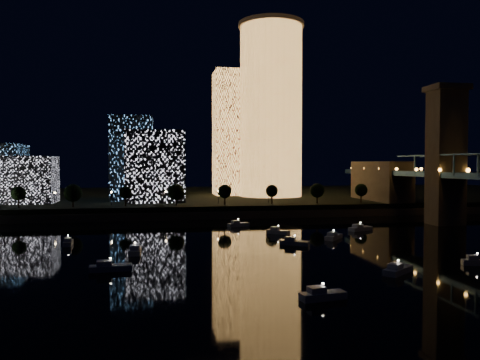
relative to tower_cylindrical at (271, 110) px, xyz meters
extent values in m
plane|color=black|center=(-20.91, -134.73, -49.86)|extent=(520.00, 520.00, 0.00)
cube|color=black|center=(-20.91, 25.27, -47.36)|extent=(420.00, 160.00, 5.00)
cube|color=#6B5E4C|center=(-20.91, -52.73, -48.36)|extent=(420.00, 6.00, 3.00)
cylinder|color=#F1A24D|center=(0.00, 0.00, -1.13)|extent=(32.00, 32.00, 87.47)
cylinder|color=#6B5E4C|center=(0.00, 0.00, 43.61)|extent=(34.00, 34.00, 2.00)
cube|color=#F1A24D|center=(-17.34, 15.23, -11.31)|extent=(21.09, 21.09, 67.11)
cube|color=white|center=(-59.23, -25.11, -29.07)|extent=(25.66, 21.71, 31.58)
cube|color=#508FD9|center=(-70.16, -9.53, -25.39)|extent=(19.46, 25.30, 38.93)
cube|color=white|center=(-112.34, -23.17, -34.75)|extent=(20.22, 18.38, 20.22)
cube|color=#508FD9|center=(-126.36, -15.30, -32.00)|extent=(18.37, 20.21, 25.72)
cube|color=#6B5E4C|center=(44.09, -84.73, -25.86)|extent=(11.00, 9.00, 48.00)
cube|color=#6B5E4C|center=(44.09, -84.73, -0.86)|extent=(13.00, 11.00, 2.00)
cube|color=#6B5E4C|center=(44.09, -34.73, -38.36)|extent=(12.00, 40.00, 23.00)
cube|color=navy|center=(39.09, -98.73, -28.36)|extent=(0.50, 0.50, 7.00)
cube|color=navy|center=(39.09, -74.73, -28.36)|extent=(0.50, 0.50, 7.00)
sphere|color=#F69C36|center=(38.59, -89.73, -30.06)|extent=(1.20, 1.20, 1.20)
sphere|color=#F69C36|center=(38.59, -44.73, -30.06)|extent=(1.20, 1.20, 1.20)
cube|color=silver|center=(-21.80, -116.87, -49.26)|extent=(8.01, 6.18, 1.20)
cube|color=silver|center=(-22.81, -116.27, -48.16)|extent=(3.40, 3.16, 1.00)
sphere|color=white|center=(-21.80, -116.87, -47.26)|extent=(0.36, 0.36, 0.36)
cube|color=silver|center=(-7.75, -109.21, -49.26)|extent=(7.26, 7.74, 1.20)
cube|color=silver|center=(-8.55, -110.11, -48.16)|extent=(3.43, 3.50, 1.00)
sphere|color=white|center=(-7.75, -109.21, -47.26)|extent=(0.36, 0.36, 0.36)
cube|color=silver|center=(7.41, -94.10, -49.26)|extent=(9.11, 6.17, 1.20)
cube|color=silver|center=(6.22, -94.64, -48.16)|extent=(3.73, 3.34, 1.00)
sphere|color=white|center=(7.41, -94.10, -47.26)|extent=(0.36, 0.36, 0.36)
cube|color=silver|center=(-30.44, -77.32, -49.26)|extent=(8.07, 4.84, 1.20)
cube|color=silver|center=(-31.53, -77.70, -48.16)|extent=(3.20, 2.77, 1.00)
sphere|color=white|center=(-30.44, -77.32, -47.26)|extent=(0.36, 0.36, 0.36)
cube|color=silver|center=(-31.81, -166.43, -49.26)|extent=(7.90, 3.65, 1.20)
cube|color=silver|center=(-32.94, -166.62, -48.16)|extent=(2.95, 2.39, 1.00)
sphere|color=white|center=(-31.81, -166.43, -47.26)|extent=(0.36, 0.36, 0.36)
cube|color=silver|center=(-63.67, -121.23, -49.26)|extent=(2.80, 8.54, 1.20)
cube|color=silver|center=(-63.68, -122.51, -48.16)|extent=(2.24, 3.00, 1.00)
sphere|color=white|center=(-63.67, -121.23, -47.26)|extent=(0.36, 0.36, 0.36)
cube|color=silver|center=(-67.64, -139.75, -49.26)|extent=(8.63, 3.27, 1.20)
cube|color=silver|center=(-68.91, -139.83, -48.16)|extent=(3.10, 2.39, 1.00)
sphere|color=white|center=(-67.64, -139.75, -47.26)|extent=(0.36, 0.36, 0.36)
cube|color=silver|center=(-21.10, -96.62, -49.26)|extent=(7.01, 6.46, 1.20)
cube|color=silver|center=(-21.93, -95.91, -48.16)|extent=(3.15, 3.08, 1.00)
sphere|color=white|center=(-21.10, -96.62, -47.26)|extent=(0.36, 0.36, 0.36)
cube|color=silver|center=(-10.73, -151.81, -49.26)|extent=(8.36, 7.28, 1.20)
cube|color=silver|center=(-11.74, -152.58, -48.16)|extent=(3.69, 3.54, 1.00)
sphere|color=white|center=(-10.73, -151.81, -47.26)|extent=(0.36, 0.36, 0.36)
cube|color=silver|center=(-81.95, -106.52, -49.26)|extent=(2.52, 6.61, 1.20)
cube|color=silver|center=(-81.89, -107.49, -48.16)|extent=(1.84, 2.38, 1.00)
sphere|color=white|center=(-81.95, -106.52, -47.26)|extent=(0.36, 0.36, 0.36)
cube|color=silver|center=(9.92, -147.82, -49.26)|extent=(6.50, 3.65, 1.20)
cube|color=silver|center=(9.03, -147.56, -48.16)|extent=(2.53, 2.16, 1.00)
sphere|color=white|center=(9.92, -147.82, -47.26)|extent=(0.36, 0.36, 0.36)
cylinder|color=black|center=(-110.91, -46.73, -42.86)|extent=(0.70, 0.70, 4.00)
sphere|color=black|center=(-110.91, -46.73, -39.36)|extent=(5.43, 5.43, 5.43)
cylinder|color=black|center=(-90.91, -46.73, -42.86)|extent=(0.70, 0.70, 4.00)
sphere|color=black|center=(-90.91, -46.73, -39.36)|extent=(7.00, 7.00, 7.00)
cylinder|color=black|center=(-70.91, -46.73, -42.86)|extent=(0.70, 0.70, 4.00)
sphere|color=black|center=(-70.91, -46.73, -39.36)|extent=(5.05, 5.05, 5.05)
cylinder|color=black|center=(-50.91, -46.73, -42.86)|extent=(0.70, 0.70, 4.00)
sphere|color=black|center=(-50.91, -46.73, -39.36)|extent=(6.63, 6.63, 6.63)
cylinder|color=black|center=(-30.91, -46.73, -42.86)|extent=(0.70, 0.70, 4.00)
sphere|color=black|center=(-30.91, -46.73, -39.36)|extent=(5.73, 5.73, 5.73)
cylinder|color=black|center=(-10.91, -46.73, -42.86)|extent=(0.70, 0.70, 4.00)
sphere|color=black|center=(-10.91, -46.73, -39.36)|extent=(5.19, 5.19, 5.19)
cylinder|color=black|center=(9.09, -46.73, -42.86)|extent=(0.70, 0.70, 4.00)
sphere|color=black|center=(9.09, -46.73, -39.36)|extent=(6.14, 6.14, 6.14)
cylinder|color=black|center=(29.09, -46.73, -42.86)|extent=(0.70, 0.70, 4.00)
sphere|color=black|center=(29.09, -46.73, -39.36)|extent=(5.49, 5.49, 5.49)
cylinder|color=black|center=(-98.91, -40.73, -42.36)|extent=(0.24, 0.24, 5.00)
sphere|color=#FFCC7F|center=(-98.91, -40.73, -39.56)|extent=(0.70, 0.70, 0.70)
cylinder|color=black|center=(-76.91, -40.73, -42.36)|extent=(0.24, 0.24, 5.00)
sphere|color=#FFCC7F|center=(-76.91, -40.73, -39.56)|extent=(0.70, 0.70, 0.70)
cylinder|color=black|center=(-54.91, -40.73, -42.36)|extent=(0.24, 0.24, 5.00)
sphere|color=#FFCC7F|center=(-54.91, -40.73, -39.56)|extent=(0.70, 0.70, 0.70)
cylinder|color=black|center=(-32.91, -40.73, -42.36)|extent=(0.24, 0.24, 5.00)
sphere|color=#FFCC7F|center=(-32.91, -40.73, -39.56)|extent=(0.70, 0.70, 0.70)
cylinder|color=black|center=(-10.91, -40.73, -42.36)|extent=(0.24, 0.24, 5.00)
sphere|color=#FFCC7F|center=(-10.91, -40.73, -39.56)|extent=(0.70, 0.70, 0.70)
cylinder|color=black|center=(11.09, -40.73, -42.36)|extent=(0.24, 0.24, 5.00)
sphere|color=#FFCC7F|center=(11.09, -40.73, -39.56)|extent=(0.70, 0.70, 0.70)
camera|label=1|loc=(-57.87, -237.76, -27.91)|focal=35.00mm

